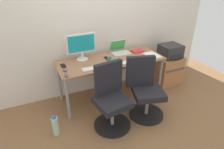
{
  "coord_description": "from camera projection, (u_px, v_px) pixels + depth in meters",
  "views": [
    {
      "loc": [
        -1.24,
        -2.75,
        2.04
      ],
      "look_at": [
        0.0,
        -0.05,
        0.47
      ],
      "focal_mm": 31.91,
      "sensor_mm": 36.0,
      "label": 1
    }
  ],
  "objects": [
    {
      "name": "phone_near_laptop",
      "position": [
        107.0,
        58.0,
        3.31
      ],
      "size": [
        0.07,
        0.14,
        0.01
      ],
      "primitive_type": "cube",
      "color": "black",
      "rests_on": "desk"
    },
    {
      "name": "back_wall",
      "position": [
        100.0,
        19.0,
        3.35
      ],
      "size": [
        4.4,
        0.04,
        2.6
      ],
      "primitive_type": "cube",
      "color": "silver",
      "rests_on": "ground"
    },
    {
      "name": "mouse_by_laptop",
      "position": [
        65.0,
        70.0,
        2.9
      ],
      "size": [
        0.06,
        0.1,
        0.03
      ],
      "primitive_type": "ellipsoid",
      "color": "#515156",
      "rests_on": "desk"
    },
    {
      "name": "desktop_monitor",
      "position": [
        81.0,
        45.0,
        3.16
      ],
      "size": [
        0.48,
        0.18,
        0.43
      ],
      "color": "silver",
      "rests_on": "desk"
    },
    {
      "name": "pen_cup",
      "position": [
        109.0,
        59.0,
        3.16
      ],
      "size": [
        0.07,
        0.07,
        0.1
      ],
      "primitive_type": "cylinder",
      "color": "slate",
      "rests_on": "desk"
    },
    {
      "name": "side_cabinet",
      "position": [
        168.0,
        70.0,
        3.96
      ],
      "size": [
        0.48,
        0.42,
        0.56
      ],
      "color": "#B77542",
      "rests_on": "ground"
    },
    {
      "name": "ground_plane",
      "position": [
        111.0,
        96.0,
        3.61
      ],
      "size": [
        5.28,
        5.28,
        0.0
      ],
      "primitive_type": "plane",
      "color": "brown"
    },
    {
      "name": "coffee_mug",
      "position": [
        113.0,
        62.0,
        3.07
      ],
      "size": [
        0.08,
        0.08,
        0.09
      ],
      "primitive_type": "cylinder",
      "color": "teal",
      "rests_on": "desk"
    },
    {
      "name": "water_bottle_on_floor",
      "position": [
        55.0,
        126.0,
        2.72
      ],
      "size": [
        0.09,
        0.09,
        0.31
      ],
      "color": "#A5D8B2",
      "rests_on": "ground"
    },
    {
      "name": "office_chair_left",
      "position": [
        111.0,
        99.0,
        2.8
      ],
      "size": [
        0.54,
        0.54,
        0.94
      ],
      "color": "black",
      "rests_on": "ground"
    },
    {
      "name": "phone_near_monitor",
      "position": [
        63.0,
        66.0,
        3.05
      ],
      "size": [
        0.07,
        0.14,
        0.01
      ],
      "primitive_type": "cube",
      "color": "black",
      "rests_on": "desk"
    },
    {
      "name": "paper_pile",
      "position": [
        152.0,
        55.0,
        3.43
      ],
      "size": [
        0.21,
        0.3,
        0.01
      ],
      "primitive_type": "cube",
      "color": "white",
      "rests_on": "desk"
    },
    {
      "name": "mouse_by_monitor",
      "position": [
        66.0,
        75.0,
        2.75
      ],
      "size": [
        0.06,
        0.1,
        0.03
      ],
      "primitive_type": "ellipsoid",
      "color": "#515156",
      "rests_on": "desk"
    },
    {
      "name": "keyboard_by_laptop",
      "position": [
        131.0,
        62.0,
        3.18
      ],
      "size": [
        0.34,
        0.12,
        0.02
      ],
      "primitive_type": "cube",
      "color": "silver",
      "rests_on": "desk"
    },
    {
      "name": "notebook",
      "position": [
        138.0,
        51.0,
        3.58
      ],
      "size": [
        0.21,
        0.15,
        0.03
      ],
      "primitive_type": "cube",
      "color": "red",
      "rests_on": "desk"
    },
    {
      "name": "printer",
      "position": [
        170.0,
        51.0,
        3.77
      ],
      "size": [
        0.38,
        0.4,
        0.24
      ],
      "color": "#2D2D2D",
      "rests_on": "side_cabinet"
    },
    {
      "name": "open_laptop",
      "position": [
        120.0,
        50.0,
        3.52
      ],
      "size": [
        0.31,
        0.3,
        0.22
      ],
      "color": "silver",
      "rests_on": "desk"
    },
    {
      "name": "office_chair_right",
      "position": [
        145.0,
        90.0,
        3.01
      ],
      "size": [
        0.55,
        0.55,
        0.94
      ],
      "color": "black",
      "rests_on": "ground"
    },
    {
      "name": "desk",
      "position": [
        111.0,
        63.0,
        3.3
      ],
      "size": [
        1.75,
        0.68,
        0.73
      ],
      "color": "#996B47",
      "rests_on": "ground"
    },
    {
      "name": "keyboard_by_monitor",
      "position": [
        93.0,
        68.0,
        2.96
      ],
      "size": [
        0.34,
        0.12,
        0.02
      ],
      "primitive_type": "cube",
      "color": "silver",
      "rests_on": "desk"
    }
  ]
}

